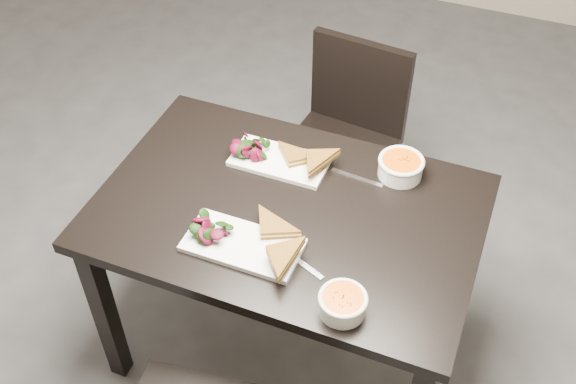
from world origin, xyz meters
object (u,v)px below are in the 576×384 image
object	(u,v)px
table	(288,229)
plate_far	(280,161)
chair_far	(346,131)
plate_near	(243,245)
soup_bowl_far	(401,166)
soup_bowl_near	(343,303)

from	to	relation	value
table	plate_far	world-z (taller)	plate_far
chair_far	plate_near	distance (m)	0.98
chair_far	plate_near	bearing A→B (deg)	-85.64
plate_near	soup_bowl_far	bearing A→B (deg)	53.89
soup_bowl_far	plate_far	bearing A→B (deg)	-166.47
chair_far	soup_bowl_far	bearing A→B (deg)	-49.26
table	plate_near	size ratio (longest dim) A/B	3.46
chair_far	plate_near	size ratio (longest dim) A/B	2.45
plate_near	table	bearing A→B (deg)	72.11
plate_far	soup_bowl_far	xyz separation A→B (m)	(0.39, 0.09, 0.03)
table	plate_far	size ratio (longest dim) A/B	3.72
soup_bowl_near	chair_far	bearing A→B (deg)	106.79
soup_bowl_near	plate_far	xyz separation A→B (m)	(-0.39, 0.49, -0.03)
plate_far	chair_far	bearing A→B (deg)	82.97
plate_far	table	bearing A→B (deg)	-60.64
plate_near	soup_bowl_near	bearing A→B (deg)	-17.34
plate_near	soup_bowl_near	xyz separation A→B (m)	(0.35, -0.11, 0.03)
chair_far	soup_bowl_far	world-z (taller)	chair_far
table	chair_far	bearing A→B (deg)	92.74
chair_far	table	bearing A→B (deg)	-81.14
plate_far	plate_near	bearing A→B (deg)	-84.08
soup_bowl_near	plate_near	bearing A→B (deg)	162.66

